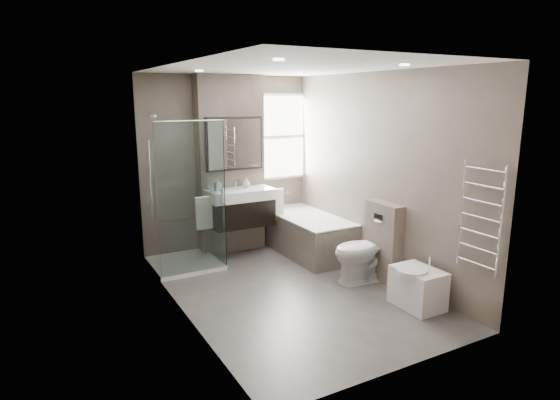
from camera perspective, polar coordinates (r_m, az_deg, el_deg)
room at (r=5.37m, az=1.30°, el=1.88°), size 2.70×3.90×2.70m
vanity_pier at (r=6.94m, az=-6.08°, el=4.23°), size 1.00×0.25×2.60m
vanity at (r=6.73m, az=-4.81°, el=-0.86°), size 0.95×0.47×0.66m
mirror_cabinet at (r=6.75m, az=-5.60°, el=6.83°), size 0.86×0.08×0.76m
towel_left at (r=6.51m, az=-9.24°, el=-1.61°), size 0.24×0.06×0.44m
towel_right at (r=6.95m, az=-0.52°, el=-0.55°), size 0.24×0.06×0.44m
shower_enclosure at (r=6.46m, az=-10.60°, el=-3.87°), size 0.90×0.90×2.00m
bathtub at (r=6.98m, az=3.32°, el=-3.95°), size 0.75×1.60×0.57m
window at (r=7.38m, az=0.07°, el=7.72°), size 0.98×0.06×1.33m
toilet at (r=5.98m, az=10.28°, el=-6.04°), size 0.83×0.52×0.82m
cistern_box at (r=6.05m, az=12.47°, el=-4.99°), size 0.19×0.55×1.00m
bidet at (r=5.47m, az=16.40°, el=-10.14°), size 0.47×0.55×0.56m
towel_radiator at (r=5.03m, az=23.28°, el=-1.97°), size 0.03×0.49×1.10m
soap_bottle_a at (r=6.55m, az=-7.52°, el=1.87°), size 0.08×0.09×0.19m
soap_bottle_b at (r=6.81m, az=-4.13°, el=2.18°), size 0.11×0.11×0.15m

